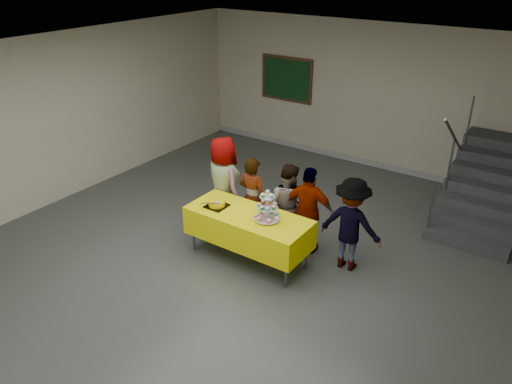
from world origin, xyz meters
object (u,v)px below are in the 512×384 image
Objects in this scene: staircase at (490,188)px; cupcake_stand at (267,209)px; schoolchild_c at (287,204)px; schoolchild_d at (309,211)px; schoolchild_a at (223,184)px; schoolchild_b at (253,198)px; bear_cake at (217,203)px; bake_table at (248,227)px; noticeboard at (287,79)px; schoolchild_e at (351,224)px.

cupcake_stand is at bearing -122.65° from staircase.
schoolchild_c is 0.44m from schoolchild_d.
cupcake_stand is 0.28× the size of schoolchild_a.
bear_cake is at bearing 74.60° from schoolchild_b.
schoolchild_b reaches higher than bake_table.
bake_table is at bearing 74.30° from schoolchild_c.
cupcake_stand is 0.34× the size of noticeboard.
bake_table is 0.60m from bear_cake.
schoolchild_b is 0.96× the size of schoolchild_e.
cupcake_stand is 0.19× the size of staircase.
schoolchild_d is 0.99× the size of schoolchild_e.
schoolchild_a reaches higher than bear_cake.
schoolchild_b is 0.57× the size of staircase.
bear_cake is (-0.85, -0.09, -0.11)m from cupcake_stand.
bear_cake is 0.26× the size of schoolchild_d.
schoolchild_c is at bearing -148.94° from schoolchild_a.
noticeboard reaches higher than schoolchild_d.
schoolchild_d is 0.59× the size of staircase.
schoolchild_e reaches higher than schoolchild_c.
cupcake_stand is 0.31× the size of schoolchild_e.
schoolchild_a is at bearing -139.19° from staircase.
schoolchild_d is (0.43, -0.08, 0.03)m from schoolchild_c.
staircase is at bearing 53.97° from bake_table.
cupcake_stand is 4.29m from staircase.
schoolchild_a is 1.53m from schoolchild_d.
bear_cake is 0.15× the size of staircase.
bake_table is 0.50m from cupcake_stand.
schoolchild_d is at bearing 66.29° from cupcake_stand.
schoolchild_c is at bearing -57.93° from noticeboard.
staircase is at bearing 49.43° from bear_cake.
bake_table is 0.82m from schoolchild_c.
staircase is (2.30, 3.60, -0.45)m from cupcake_stand.
bake_table is 1.37× the size of schoolchild_b.
schoolchild_c is 1.13m from schoolchild_e.
schoolchild_b is at bearing 75.66° from bear_cake.
schoolchild_e reaches higher than schoolchild_b.
noticeboard is at bearing 169.97° from staircase.
bear_cake is at bearing -174.17° from cupcake_stand.
bear_cake is 0.74m from schoolchild_a.
schoolchild_d is (1.52, 0.14, -0.10)m from schoolchild_a.
schoolchild_a reaches higher than bake_table.
schoolchild_d reaches higher than bear_cake.
staircase is at bearing -118.23° from schoolchild_e.
schoolchild_c is at bearing 75.98° from bake_table.
staircase reaches higher than bake_table.
noticeboard is (-4.72, 0.84, 1.11)m from staircase.
schoolchild_b is 4.23m from staircase.
cupcake_stand is 0.86m from bear_cake.
schoolchild_e is (1.13, -0.11, 0.04)m from schoolchild_c.
schoolchild_c is 0.56× the size of staircase.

